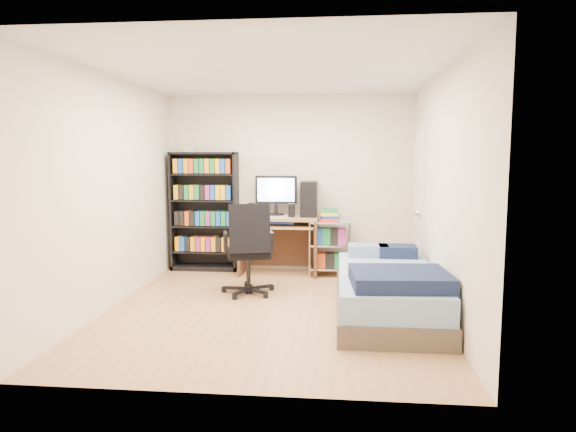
# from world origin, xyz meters

# --- Properties ---
(room) EXTENTS (3.58, 4.08, 2.58)m
(room) POSITION_xyz_m (0.00, 0.00, 1.25)
(room) COLOR tan
(room) RESTS_ON ground
(media_shelf) EXTENTS (0.95, 0.32, 1.76)m
(media_shelf) POSITION_xyz_m (-1.21, 1.84, 0.87)
(media_shelf) COLOR black
(media_shelf) RESTS_ON room
(computer_desk) EXTENTS (1.08, 0.63, 1.36)m
(computer_desk) POSITION_xyz_m (-0.01, 1.74, 0.74)
(computer_desk) COLOR #A17E52
(computer_desk) RESTS_ON room
(office_chair) EXTENTS (0.80, 0.80, 1.10)m
(office_chair) POSITION_xyz_m (-0.35, 0.57, 0.35)
(office_chair) COLOR black
(office_chair) RESTS_ON room
(wire_cart) EXTENTS (0.58, 0.43, 0.93)m
(wire_cart) POSITION_xyz_m (0.59, 1.66, 0.61)
(wire_cart) COLOR silver
(wire_cart) RESTS_ON room
(bed) EXTENTS (1.03, 2.07, 0.59)m
(bed) POSITION_xyz_m (1.22, -0.10, 0.26)
(bed) COLOR brown
(bed) RESTS_ON room
(door) EXTENTS (0.12, 0.80, 2.00)m
(door) POSITION_xyz_m (1.72, 1.35, 1.00)
(door) COLOR silver
(door) RESTS_ON room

